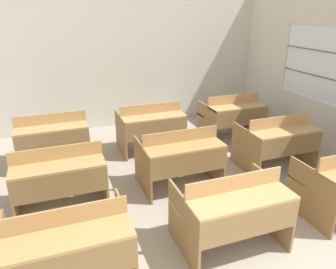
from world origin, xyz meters
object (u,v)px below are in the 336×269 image
Objects in this scene: bench_third_left at (53,137)px; wastepaper_bin at (256,113)px; bench_second_center at (180,157)px; bench_third_center at (151,126)px; bench_third_right at (232,115)px; bench_second_right at (277,140)px; bench_second_left at (59,176)px; bench_front_center at (232,209)px; bench_front_left at (68,246)px.

bench_third_left is 4.54m from wastepaper_bin.
bench_second_center is at bearing -143.04° from wastepaper_bin.
bench_third_right is at bearing 0.96° from bench_third_center.
bench_third_right is (0.01, 1.42, 0.00)m from bench_second_right.
wastepaper_bin is (1.05, 0.65, -0.28)m from bench_third_right.
bench_second_center is (1.68, -0.01, 0.00)m from bench_second_left.
bench_front_center and bench_third_center have the same top height.
bench_second_left and bench_second_center have the same top height.
bench_second_right and bench_third_right have the same top height.
bench_third_left is at bearing 178.86° from bench_third_center.
bench_third_center is at bearing 140.95° from bench_second_right.
bench_third_center and bench_third_right have the same top height.
bench_front_left is 1.41m from bench_second_left.
bench_third_left and bench_third_center have the same top height.
bench_second_right is (1.72, 0.01, 0.00)m from bench_second_center.
bench_front_center is 2.82m from bench_third_center.
bench_front_center is 2.21m from bench_second_right.
bench_front_center is 1.00× the size of bench_third_left.
bench_third_center is (0.00, 1.41, 0.00)m from bench_second_center.
bench_second_right is 2.21m from bench_third_center.
bench_third_left is at bearing 121.44° from bench_front_center.
bench_front_left is 1.00× the size of bench_second_right.
bench_second_left is 1.00× the size of bench_third_center.
bench_third_right reaches higher than wastepaper_bin.
bench_second_center is at bearing -40.07° from bench_third_left.
bench_third_center is (1.69, 2.80, 0.00)m from bench_front_left.
bench_second_center is at bearing -90.04° from bench_third_center.
bench_second_left is at bearing 140.37° from bench_front_center.
bench_third_right is (3.44, -0.01, 0.00)m from bench_third_left.
bench_front_center and bench_second_left have the same top height.
bench_third_left is (-1.74, 2.85, 0.00)m from bench_front_center.
bench_second_left is 1.00× the size of bench_second_center.
bench_third_right is at bearing 89.50° from bench_second_right.
bench_third_center is at bearing 89.96° from bench_second_center.
bench_front_left is 3.27m from bench_third_center.
bench_front_center is 1.00× the size of bench_third_right.
bench_second_right is (3.40, 1.41, 0.00)m from bench_front_left.
bench_third_right is at bearing 22.69° from bench_second_left.
bench_front_left and bench_front_center have the same top height.
bench_second_center is at bearing 91.29° from bench_front_center.
bench_front_center is 1.00× the size of bench_second_left.
bench_front_left and bench_third_right have the same top height.
bench_second_center is 1.00× the size of bench_third_left.
bench_front_left is at bearing -90.14° from bench_second_left.
bench_third_left is 1.00× the size of bench_third_center.
bench_second_left is at bearing 89.86° from bench_front_left.
bench_front_center is 2.23m from bench_second_left.
bench_second_left is 3.40m from bench_second_right.
bench_second_right is 1.00× the size of bench_third_center.
bench_third_left is (-0.03, 1.43, 0.00)m from bench_second_left.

